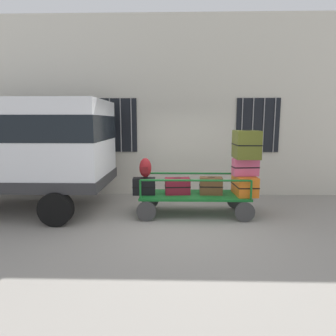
{
  "coord_description": "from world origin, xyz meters",
  "views": [
    {
      "loc": [
        -0.1,
        -6.07,
        2.11
      ],
      "look_at": [
        -0.27,
        0.52,
        1.07
      ],
      "focal_mm": 31.79,
      "sensor_mm": 36.0,
      "label": 1
    }
  ],
  "objects": [
    {
      "name": "suitcase_midleft_bottom",
      "position": [
        -0.05,
        0.53,
        0.66
      ],
      "size": [
        0.59,
        0.35,
        0.38
      ],
      "color": "maroon",
      "rests_on": "luggage_cart"
    },
    {
      "name": "van",
      "position": [
        -3.98,
        0.73,
        1.6
      ],
      "size": [
        4.6,
        2.21,
        2.59
      ],
      "color": "silver",
      "rests_on": "ground"
    },
    {
      "name": "suitcase_midright_bottom",
      "position": [
        1.46,
        0.52,
        0.69
      ],
      "size": [
        0.49,
        0.75,
        0.44
      ],
      "color": "orange",
      "rests_on": "luggage_cart"
    },
    {
      "name": "suitcase_left_bottom",
      "position": [
        -0.81,
        0.48,
        0.66
      ],
      "size": [
        0.52,
        0.31,
        0.38
      ],
      "color": "black",
      "rests_on": "luggage_cart"
    },
    {
      "name": "suitcase_center_bottom",
      "position": [
        0.7,
        0.53,
        0.67
      ],
      "size": [
        0.52,
        0.31,
        0.39
      ],
      "color": "brown",
      "rests_on": "luggage_cart"
    },
    {
      "name": "suitcase_midright_top",
      "position": [
        1.46,
        0.52,
        1.61
      ],
      "size": [
        0.53,
        0.7,
        0.62
      ],
      "color": "#4C5119",
      "rests_on": "suitcase_midright_middle"
    },
    {
      "name": "cart_railing",
      "position": [
        0.33,
        0.52,
        0.83
      ],
      "size": [
        2.39,
        0.91,
        0.43
      ],
      "color": "#146023",
      "rests_on": "luggage_cart"
    },
    {
      "name": "building_wall",
      "position": [
        0.0,
        2.57,
        2.5
      ],
      "size": [
        12.0,
        0.38,
        5.0
      ],
      "color": "beige",
      "rests_on": "ground"
    },
    {
      "name": "backpack",
      "position": [
        -0.78,
        0.52,
        1.07
      ],
      "size": [
        0.27,
        0.22,
        0.44
      ],
      "color": "maroon",
      "rests_on": "suitcase_left_bottom"
    },
    {
      "name": "ground_plane",
      "position": [
        0.0,
        0.0,
        0.0
      ],
      "size": [
        40.0,
        40.0,
        0.0
      ],
      "primitive_type": "plane",
      "color": "gray"
    },
    {
      "name": "luggage_cart",
      "position": [
        0.33,
        0.52,
        0.38
      ],
      "size": [
        2.51,
        1.04,
        0.47
      ],
      "color": "#146023",
      "rests_on": "ground"
    },
    {
      "name": "suitcase_midright_middle",
      "position": [
        1.46,
        0.52,
        1.1
      ],
      "size": [
        0.59,
        0.31,
        0.39
      ],
      "color": "#CC4C72",
      "rests_on": "suitcase_midright_bottom"
    }
  ]
}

